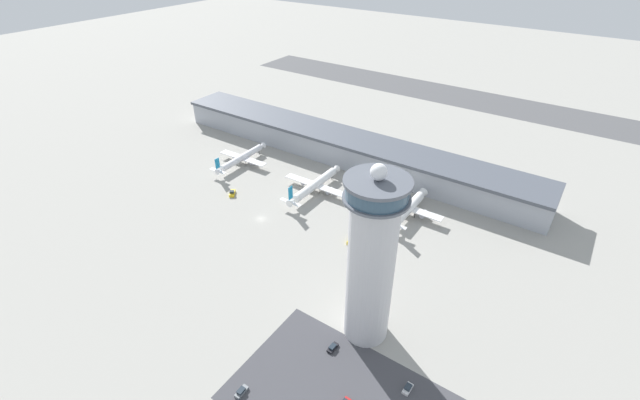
% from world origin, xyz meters
% --- Properties ---
extents(ground_plane, '(1000.00, 1000.00, 0.00)m').
position_xyz_m(ground_plane, '(0.00, 0.00, 0.00)').
color(ground_plane, '#9E9B93').
extents(terminal_building, '(216.79, 25.00, 14.59)m').
position_xyz_m(terminal_building, '(0.00, 70.00, 7.39)').
color(terminal_building, '#A3A8B2').
rests_on(terminal_building, ground).
extents(runway_strip, '(325.19, 44.00, 0.01)m').
position_xyz_m(runway_strip, '(0.00, 207.16, 0.00)').
color(runway_strip, '#515154').
rests_on(runway_strip, ground).
extents(control_tower, '(18.09, 18.09, 61.41)m').
position_xyz_m(control_tower, '(69.35, -28.25, 29.97)').
color(control_tower, '#BCBCC1').
rests_on(control_tower, ground).
extents(airplane_gate_alpha, '(30.19, 38.21, 11.24)m').
position_xyz_m(airplane_gate_alpha, '(-42.69, 33.63, 3.77)').
color(airplane_gate_alpha, white).
rests_on(airplane_gate_alpha, ground).
extents(airplane_gate_bravo, '(35.33, 40.59, 12.46)m').
position_xyz_m(airplane_gate_bravo, '(6.88, 32.47, 3.96)').
color(airplane_gate_bravo, white).
rests_on(airplane_gate_bravo, ground).
extents(airplane_gate_charlie, '(30.70, 33.02, 13.08)m').
position_xyz_m(airplane_gate_charlie, '(53.50, 39.66, 4.15)').
color(airplane_gate_charlie, white).
rests_on(airplane_gate_charlie, ground).
extents(service_truck_catering, '(5.08, 5.89, 2.40)m').
position_xyz_m(service_truck_catering, '(-24.97, 7.56, 0.83)').
color(service_truck_catering, black).
rests_on(service_truck_catering, ground).
extents(service_truck_fuel, '(6.67, 6.79, 3.14)m').
position_xyz_m(service_truck_fuel, '(38.98, 30.88, 1.09)').
color(service_truck_fuel, black).
rests_on(service_truck_fuel, ground).
extents(service_truck_baggage, '(2.84, 5.99, 2.72)m').
position_xyz_m(service_truck_baggage, '(42.23, 8.80, 0.94)').
color(service_truck_baggage, black).
rests_on(service_truck_baggage, ground).
extents(car_maroon_suv, '(1.92, 4.30, 1.54)m').
position_xyz_m(car_maroon_suv, '(51.36, -67.40, 0.60)').
color(car_maroon_suv, black).
rests_on(car_maroon_suv, ground).
extents(car_red_hatchback, '(1.91, 4.33, 1.37)m').
position_xyz_m(car_red_hatchback, '(64.49, -40.28, 0.53)').
color(car_red_hatchback, black).
rests_on(car_red_hatchback, ground).
extents(car_silver_sedan, '(2.00, 4.07, 1.56)m').
position_xyz_m(car_silver_sedan, '(89.75, -39.94, 0.61)').
color(car_silver_sedan, black).
rests_on(car_silver_sedan, ground).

